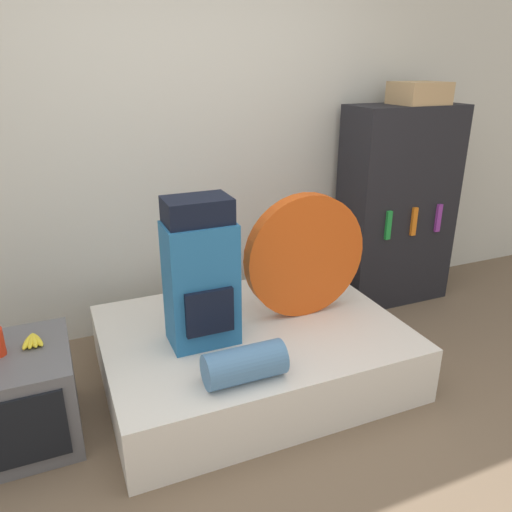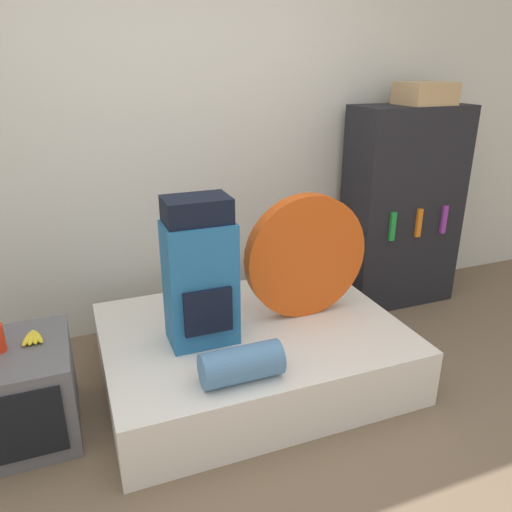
{
  "view_description": "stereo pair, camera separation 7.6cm",
  "coord_description": "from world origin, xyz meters",
  "px_view_note": "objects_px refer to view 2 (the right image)",
  "views": [
    {
      "loc": [
        -0.83,
        -1.64,
        1.83
      ],
      "look_at": [
        0.2,
        0.79,
        0.79
      ],
      "focal_mm": 35.0,
      "sensor_mm": 36.0,
      "label": 1
    },
    {
      "loc": [
        -0.76,
        -1.67,
        1.83
      ],
      "look_at": [
        0.2,
        0.79,
        0.79
      ],
      "focal_mm": 35.0,
      "sensor_mm": 36.0,
      "label": 2
    }
  ],
  "objects_px": {
    "television": "(19,393)",
    "bookshelf": "(402,208)",
    "cardboard_box": "(425,93)",
    "tent_bag": "(306,256)",
    "sleeping_roll": "(241,364)",
    "backpack": "(200,275)"
  },
  "relations": [
    {
      "from": "sleeping_roll",
      "to": "tent_bag",
      "type": "bearing_deg",
      "value": 40.97
    },
    {
      "from": "tent_bag",
      "to": "sleeping_roll",
      "type": "relative_size",
      "value": 1.88
    },
    {
      "from": "television",
      "to": "backpack",
      "type": "bearing_deg",
      "value": 0.79
    },
    {
      "from": "backpack",
      "to": "television",
      "type": "height_order",
      "value": "backpack"
    },
    {
      "from": "tent_bag",
      "to": "television",
      "type": "height_order",
      "value": "tent_bag"
    },
    {
      "from": "sleeping_roll",
      "to": "backpack",
      "type": "bearing_deg",
      "value": 99.73
    },
    {
      "from": "sleeping_roll",
      "to": "cardboard_box",
      "type": "bearing_deg",
      "value": 30.6
    },
    {
      "from": "television",
      "to": "bookshelf",
      "type": "bearing_deg",
      "value": 13.28
    },
    {
      "from": "backpack",
      "to": "bookshelf",
      "type": "height_order",
      "value": "bookshelf"
    },
    {
      "from": "sleeping_roll",
      "to": "bookshelf",
      "type": "relative_size",
      "value": 0.27
    },
    {
      "from": "backpack",
      "to": "sleeping_roll",
      "type": "relative_size",
      "value": 2.04
    },
    {
      "from": "television",
      "to": "cardboard_box",
      "type": "bearing_deg",
      "value": 12.32
    },
    {
      "from": "bookshelf",
      "to": "cardboard_box",
      "type": "height_order",
      "value": "cardboard_box"
    },
    {
      "from": "tent_bag",
      "to": "backpack",
      "type": "bearing_deg",
      "value": -173.3
    },
    {
      "from": "cardboard_box",
      "to": "backpack",
      "type": "bearing_deg",
      "value": -161.9
    },
    {
      "from": "sleeping_roll",
      "to": "television",
      "type": "distance_m",
      "value": 1.16
    },
    {
      "from": "tent_bag",
      "to": "television",
      "type": "bearing_deg",
      "value": -176.79
    },
    {
      "from": "backpack",
      "to": "television",
      "type": "relative_size",
      "value": 1.35
    },
    {
      "from": "bookshelf",
      "to": "cardboard_box",
      "type": "xyz_separation_m",
      "value": [
        0.06,
        -0.03,
        0.85
      ]
    },
    {
      "from": "tent_bag",
      "to": "cardboard_box",
      "type": "xyz_separation_m",
      "value": [
        1.17,
        0.52,
        0.88
      ]
    },
    {
      "from": "tent_bag",
      "to": "bookshelf",
      "type": "relative_size",
      "value": 0.5
    },
    {
      "from": "bookshelf",
      "to": "sleeping_roll",
      "type": "bearing_deg",
      "value": -147.64
    }
  ]
}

